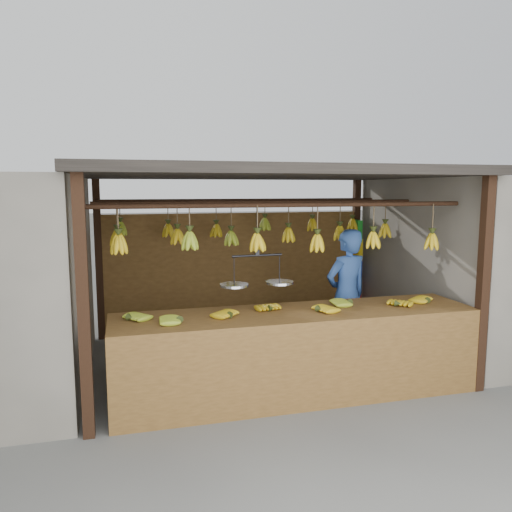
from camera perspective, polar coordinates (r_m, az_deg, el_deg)
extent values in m
plane|color=#5B5B57|center=(6.47, 0.70, -11.83)|extent=(80.00, 80.00, 0.00)
cube|color=black|center=(4.50, -19.12, -5.77)|extent=(0.10, 0.10, 2.30)
cube|color=black|center=(5.79, 24.52, -3.10)|extent=(0.10, 0.10, 2.30)
cube|color=black|center=(7.45, -17.52, -0.48)|extent=(0.10, 0.10, 2.30)
cube|color=black|center=(8.29, 11.29, 0.53)|extent=(0.10, 0.10, 2.30)
cube|color=black|center=(6.10, 0.74, 9.45)|extent=(4.30, 3.30, 0.10)
cylinder|color=black|center=(5.15, 3.76, 5.85)|extent=(4.00, 0.05, 0.05)
cylinder|color=black|center=(6.10, 0.73, 6.16)|extent=(4.00, 0.05, 0.05)
cylinder|color=black|center=(7.07, -1.48, 6.37)|extent=(4.00, 0.05, 0.05)
cube|color=brown|center=(7.66, -2.32, -1.80)|extent=(4.00, 0.06, 1.80)
cube|color=slate|center=(7.94, 26.59, -0.45)|extent=(3.00, 3.00, 2.30)
cube|color=brown|center=(5.24, 4.72, -6.75)|extent=(3.80, 0.85, 0.08)
cube|color=brown|center=(4.98, 6.34, -12.49)|extent=(3.80, 0.04, 0.90)
cube|color=black|center=(4.74, -15.37, -14.33)|extent=(0.07, 0.07, 0.82)
cube|color=black|center=(5.90, 22.95, -10.22)|extent=(0.07, 0.07, 0.82)
cube|color=black|center=(5.44, -15.33, -11.41)|extent=(0.07, 0.07, 0.82)
cube|color=black|center=(6.48, 18.87, -8.44)|extent=(0.07, 0.07, 0.82)
ellipsoid|color=#92A523|center=(4.97, -14.19, -6.94)|extent=(0.30, 0.29, 0.06)
ellipsoid|color=#92A523|center=(4.83, -8.73, -7.20)|extent=(0.25, 0.19, 0.06)
ellipsoid|color=gold|center=(4.95, -2.81, -6.76)|extent=(0.29, 0.30, 0.06)
ellipsoid|color=gold|center=(5.19, 1.76, -6.07)|extent=(0.22, 0.27, 0.06)
ellipsoid|color=gold|center=(5.19, 7.24, -6.13)|extent=(0.28, 0.25, 0.06)
ellipsoid|color=#92A523|center=(5.57, 10.57, -5.23)|extent=(0.26, 0.20, 0.06)
ellipsoid|color=gold|center=(5.59, 15.92, -5.35)|extent=(0.30, 0.30, 0.06)
ellipsoid|color=gold|center=(5.88, 19.12, -4.84)|extent=(0.29, 0.30, 0.06)
ellipsoid|color=gold|center=(4.93, -15.41, 1.28)|extent=(0.16, 0.16, 0.28)
ellipsoid|color=#92A523|center=(4.98, -7.57, 1.74)|extent=(0.16, 0.16, 0.28)
ellipsoid|color=gold|center=(5.05, 0.16, 1.56)|extent=(0.16, 0.16, 0.28)
ellipsoid|color=gold|center=(5.33, 7.00, 1.46)|extent=(0.16, 0.16, 0.28)
ellipsoid|color=gold|center=(5.60, 13.23, 1.79)|extent=(0.16, 0.16, 0.28)
ellipsoid|color=gold|center=(5.88, 19.45, 1.57)|extent=(0.16, 0.16, 0.28)
ellipsoid|color=gold|center=(5.87, -15.54, 2.00)|extent=(0.16, 0.16, 0.28)
ellipsoid|color=gold|center=(5.92, -8.95, 2.19)|extent=(0.16, 0.16, 0.28)
ellipsoid|color=#92A523|center=(6.08, -2.85, 2.05)|extent=(0.16, 0.16, 0.28)
ellipsoid|color=gold|center=(6.26, 3.72, 2.42)|extent=(0.16, 0.16, 0.28)
ellipsoid|color=gold|center=(6.45, 9.54, 2.58)|extent=(0.16, 0.16, 0.28)
ellipsoid|color=gold|center=(6.76, 14.52, 2.82)|extent=(0.16, 0.16, 0.28)
ellipsoid|color=#92A523|center=(6.88, -15.24, 3.03)|extent=(0.16, 0.16, 0.28)
ellipsoid|color=gold|center=(6.96, -9.99, 2.89)|extent=(0.16, 0.16, 0.28)
ellipsoid|color=gold|center=(7.02, -4.56, 2.91)|extent=(0.16, 0.16, 0.28)
ellipsoid|color=#92A523|center=(7.17, 1.02, 3.65)|extent=(0.16, 0.16, 0.28)
ellipsoid|color=gold|center=(7.37, 6.46, 3.56)|extent=(0.16, 0.16, 0.28)
ellipsoid|color=gold|center=(7.65, 10.94, 3.51)|extent=(0.16, 0.16, 0.28)
cylinder|color=black|center=(5.06, 0.13, 2.94)|extent=(0.02, 0.02, 0.51)
cylinder|color=black|center=(5.09, 0.13, 0.07)|extent=(0.53, 0.05, 0.02)
cylinder|color=silver|center=(5.07, -2.51, -3.41)|extent=(0.29, 0.29, 0.02)
cylinder|color=silver|center=(5.22, 2.69, -3.09)|extent=(0.29, 0.29, 0.02)
imported|color=#3359A5|center=(6.39, 10.30, -4.42)|extent=(0.69, 0.54, 1.67)
cube|color=#199926|center=(8.09, 11.44, 2.85)|extent=(0.08, 0.26, 0.34)
cube|color=yellow|center=(8.12, 11.38, 0.80)|extent=(0.08, 0.26, 0.34)
cube|color=#1426BF|center=(8.17, 11.32, -1.69)|extent=(0.08, 0.26, 0.34)
cube|color=red|center=(8.23, 11.26, -3.95)|extent=(0.08, 0.26, 0.34)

